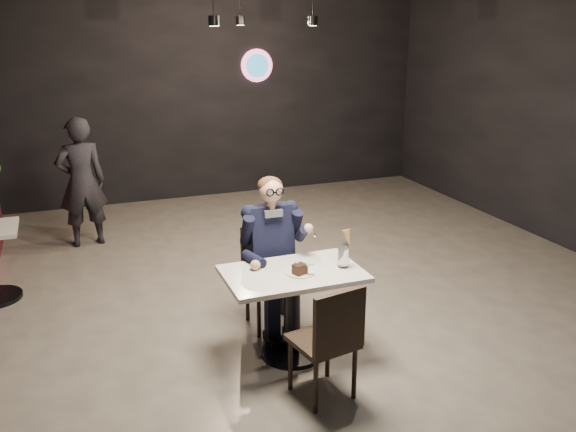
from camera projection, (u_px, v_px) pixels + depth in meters
name	position (u px, v px, depth m)	size (l,w,h in m)	color
floor	(325.00, 315.00, 5.77)	(9.00, 9.00, 0.00)	slate
wall_sign	(257.00, 65.00, 9.40)	(0.50, 0.06, 0.50)	pink
pendant_lights	(255.00, 0.00, 6.67)	(1.40, 1.20, 0.36)	black
main_table	(293.00, 314.00, 4.98)	(1.10, 0.70, 0.75)	silver
chair_far	(271.00, 279.00, 5.45)	(0.42, 0.46, 0.92)	black
chair_near	(323.00, 339.00, 4.42)	(0.42, 0.46, 0.92)	black
seated_man	(270.00, 252.00, 5.37)	(0.60, 0.80, 1.44)	black
dessert_plate	(300.00, 273.00, 4.83)	(0.23, 0.23, 0.01)	white
cake_slice	(300.00, 270.00, 4.78)	(0.10, 0.08, 0.07)	black
mint_leaf	(310.00, 265.00, 4.76)	(0.07, 0.04, 0.01)	#2A8335
sundae_glass	(343.00, 256.00, 4.93)	(0.09, 0.09, 0.20)	silver
wafer_cone	(348.00, 238.00, 4.87)	(0.07, 0.07, 0.14)	tan
passerby	(82.00, 182.00, 7.37)	(0.58, 0.38, 1.59)	black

